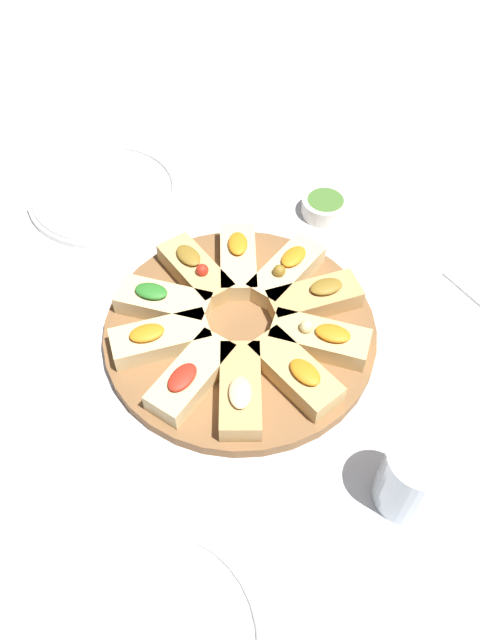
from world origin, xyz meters
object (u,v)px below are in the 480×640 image
(serving_board, at_px, (240,331))
(plate_right, at_px, (104,192))
(water_glass, at_px, (412,478))
(dipping_bowl, at_px, (325,206))

(serving_board, relative_size, plate_right, 1.47)
(water_glass, height_order, dipping_bowl, water_glass)
(water_glass, bearing_deg, dipping_bowl, -13.75)
(water_glass, distance_m, dipping_bowl, 0.47)
(serving_board, bearing_deg, dipping_bowl, -48.85)
(plate_right, relative_size, dipping_bowl, 3.37)
(serving_board, relative_size, dipping_bowl, 4.97)
(plate_right, bearing_deg, water_glass, -161.46)
(water_glass, relative_size, dipping_bowl, 1.31)
(serving_board, relative_size, water_glass, 3.78)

